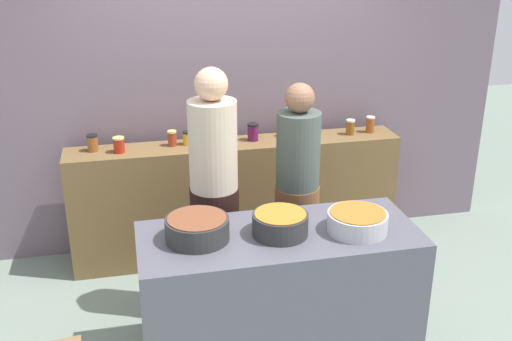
% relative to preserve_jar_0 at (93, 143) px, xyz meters
% --- Properties ---
extents(ground, '(12.00, 12.00, 0.00)m').
position_rel_preserve_jar_0_xyz_m(ground, '(1.11, -1.15, -1.06)').
color(ground, gray).
extents(storefront_wall, '(4.80, 0.12, 3.00)m').
position_rel_preserve_jar_0_xyz_m(storefront_wall, '(1.11, 0.30, 0.44)').
color(storefront_wall, slate).
rests_on(storefront_wall, ground).
extents(display_shelf, '(2.70, 0.36, 1.00)m').
position_rel_preserve_jar_0_xyz_m(display_shelf, '(1.11, -0.05, -0.57)').
color(display_shelf, brown).
rests_on(display_shelf, ground).
extents(prep_table, '(1.70, 0.70, 0.90)m').
position_rel_preserve_jar_0_xyz_m(prep_table, '(1.11, -1.45, -0.62)').
color(prep_table, '#53525E').
rests_on(prep_table, ground).
extents(preserve_jar_0, '(0.09, 0.09, 0.13)m').
position_rel_preserve_jar_0_xyz_m(preserve_jar_0, '(0.00, 0.00, 0.00)').
color(preserve_jar_0, brown).
rests_on(preserve_jar_0, display_shelf).
extents(preserve_jar_1, '(0.09, 0.09, 0.12)m').
position_rel_preserve_jar_0_xyz_m(preserve_jar_1, '(0.20, -0.08, -0.00)').
color(preserve_jar_1, '#A92516').
rests_on(preserve_jar_1, display_shelf).
extents(preserve_jar_2, '(0.07, 0.07, 0.12)m').
position_rel_preserve_jar_0_xyz_m(preserve_jar_2, '(0.61, -0.01, -0.00)').
color(preserve_jar_2, '#99341C').
rests_on(preserve_jar_2, display_shelf).
extents(preserve_jar_3, '(0.08, 0.08, 0.11)m').
position_rel_preserve_jar_0_xyz_m(preserve_jar_3, '(0.73, -0.01, -0.01)').
color(preserve_jar_3, gold).
rests_on(preserve_jar_3, display_shelf).
extents(preserve_jar_4, '(0.08, 0.08, 0.13)m').
position_rel_preserve_jar_0_xyz_m(preserve_jar_4, '(0.90, -0.11, -0.00)').
color(preserve_jar_4, red).
rests_on(preserve_jar_4, display_shelf).
extents(preserve_jar_5, '(0.09, 0.09, 0.14)m').
position_rel_preserve_jar_0_xyz_m(preserve_jar_5, '(1.26, -0.02, 0.00)').
color(preserve_jar_5, '#551643').
rests_on(preserve_jar_5, display_shelf).
extents(preserve_jar_6, '(0.08, 0.08, 0.11)m').
position_rel_preserve_jar_0_xyz_m(preserve_jar_6, '(1.55, 0.02, -0.01)').
color(preserve_jar_6, '#973A0D').
rests_on(preserve_jar_6, display_shelf).
extents(preserve_jar_7, '(0.07, 0.07, 0.13)m').
position_rel_preserve_jar_0_xyz_m(preserve_jar_7, '(2.09, -0.04, -0.00)').
color(preserve_jar_7, brown).
rests_on(preserve_jar_7, display_shelf).
extents(preserve_jar_8, '(0.07, 0.07, 0.14)m').
position_rel_preserve_jar_0_xyz_m(preserve_jar_8, '(2.27, -0.02, 0.00)').
color(preserve_jar_8, '#96471B').
rests_on(preserve_jar_8, display_shelf).
extents(cooking_pot_left, '(0.38, 0.38, 0.14)m').
position_rel_preserve_jar_0_xyz_m(cooking_pot_left, '(0.62, -1.42, -0.10)').
color(cooking_pot_left, '#2D2D2D').
rests_on(cooking_pot_left, prep_table).
extents(cooking_pot_center, '(0.34, 0.34, 0.14)m').
position_rel_preserve_jar_0_xyz_m(cooking_pot_center, '(1.11, -1.46, -0.10)').
color(cooking_pot_center, '#2D2D2D').
rests_on(cooking_pot_center, prep_table).
extents(cooking_pot_right, '(0.36, 0.36, 0.13)m').
position_rel_preserve_jar_0_xyz_m(cooking_pot_right, '(1.58, -1.52, -0.11)').
color(cooking_pot_right, '#B7B7BC').
rests_on(cooking_pot_right, prep_table).
extents(cook_with_tongs, '(0.33, 0.33, 1.80)m').
position_rel_preserve_jar_0_xyz_m(cook_with_tongs, '(0.81, -0.88, -0.24)').
color(cook_with_tongs, black).
rests_on(cook_with_tongs, ground).
extents(cook_in_cap, '(0.32, 0.32, 1.64)m').
position_rel_preserve_jar_0_xyz_m(cook_in_cap, '(1.42, -0.77, -0.31)').
color(cook_in_cap, brown).
rests_on(cook_in_cap, ground).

